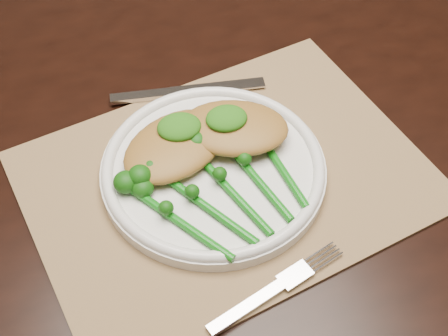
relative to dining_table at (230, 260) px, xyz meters
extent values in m
cube|color=black|center=(0.00, 0.00, 0.35)|extent=(1.67, 1.03, 0.04)
cube|color=olive|center=(-0.03, -0.11, 0.37)|extent=(0.54, 0.46, 0.00)
cylinder|color=white|center=(-0.05, -0.10, 0.39)|extent=(0.27, 0.27, 0.02)
torus|color=white|center=(-0.05, -0.10, 0.39)|extent=(0.27, 0.27, 0.01)
cube|color=silver|center=(-0.11, 0.05, 0.38)|extent=(0.08, 0.02, 0.01)
cube|color=silver|center=(-0.01, 0.05, 0.38)|extent=(0.13, 0.03, 0.00)
cube|color=silver|center=(-0.05, -0.28, 0.38)|extent=(0.09, 0.05, 0.01)
ellipsoid|color=olive|center=(-0.09, -0.07, 0.41)|extent=(0.17, 0.16, 0.03)
ellipsoid|color=olive|center=(-0.01, -0.06, 0.41)|extent=(0.15, 0.12, 0.03)
ellipsoid|color=#164E0B|center=(-0.08, -0.05, 0.42)|extent=(0.05, 0.05, 0.02)
ellipsoid|color=#164E0B|center=(-0.02, -0.06, 0.43)|extent=(0.05, 0.04, 0.02)
camera|label=1|loc=(-0.14, -0.56, 0.97)|focal=50.00mm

